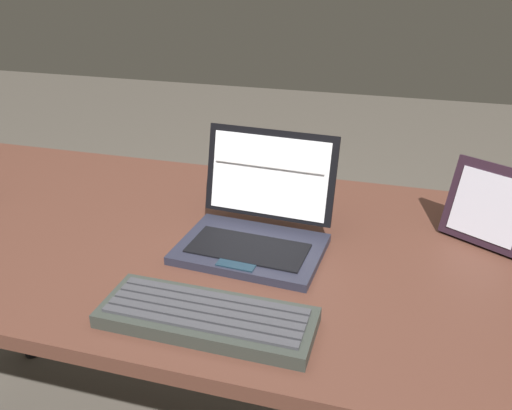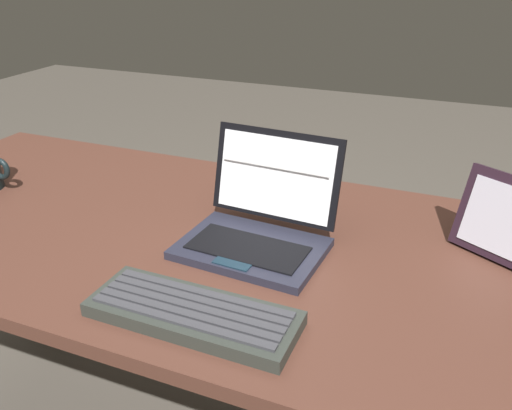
# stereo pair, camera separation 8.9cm
# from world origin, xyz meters

# --- Properties ---
(desk) EXTENTS (1.62, 0.68, 0.70)m
(desk) POSITION_xyz_m (0.00, 0.00, 0.63)
(desk) COLOR #4C2B21
(desk) RESTS_ON ground
(laptop_front) EXTENTS (0.26, 0.23, 0.19)m
(laptop_front) POSITION_xyz_m (0.08, -0.00, 0.74)
(laptop_front) COLOR #222331
(laptop_front) RESTS_ON desk
(external_keyboard) EXTENTS (0.31, 0.12, 0.03)m
(external_keyboard) POSITION_xyz_m (0.08, -0.24, 0.72)
(external_keyboard) COLOR #2D322D
(external_keyboard) RESTS_ON desk
(photo_frame) EXTENTS (0.15, 0.12, 0.15)m
(photo_frame) POSITION_xyz_m (0.48, 0.12, 0.78)
(photo_frame) COLOR black
(photo_frame) RESTS_ON desk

